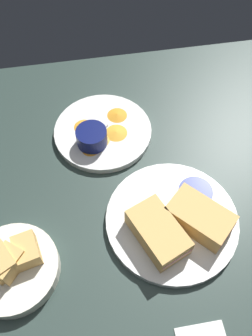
% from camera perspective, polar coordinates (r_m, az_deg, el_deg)
% --- Properties ---
extents(ground_plane, '(1.10, 1.10, 0.03)m').
position_cam_1_polar(ground_plane, '(0.77, 1.25, -9.25)').
color(ground_plane, '#283833').
extents(plate_sandwich_main, '(0.28, 0.28, 0.02)m').
position_cam_1_polar(plate_sandwich_main, '(0.75, 7.59, -8.56)').
color(plate_sandwich_main, silver).
rests_on(plate_sandwich_main, ground_plane).
extents(sandwich_half_near, '(0.15, 0.12, 0.05)m').
position_cam_1_polar(sandwich_half_near, '(0.70, 5.31, -10.56)').
color(sandwich_half_near, tan).
rests_on(sandwich_half_near, plate_sandwich_main).
extents(sandwich_half_far, '(0.15, 0.14, 0.05)m').
position_cam_1_polar(sandwich_half_far, '(0.73, 12.11, -8.02)').
color(sandwich_half_far, tan).
rests_on(sandwich_half_far, plate_sandwich_main).
extents(ramekin_dark_sauce, '(0.07, 0.07, 0.04)m').
position_cam_1_polar(ramekin_dark_sauce, '(0.75, 11.26, -4.54)').
color(ramekin_dark_sauce, navy).
rests_on(ramekin_dark_sauce, plate_sandwich_main).
extents(spoon_by_dark_ramekin, '(0.07, 0.09, 0.01)m').
position_cam_1_polar(spoon_by_dark_ramekin, '(0.74, 8.15, -7.93)').
color(spoon_by_dark_ramekin, silver).
rests_on(spoon_by_dark_ramekin, plate_sandwich_main).
extents(plate_chips_companion, '(0.25, 0.25, 0.02)m').
position_cam_1_polar(plate_chips_companion, '(0.88, -3.85, 6.09)').
color(plate_chips_companion, silver).
rests_on(plate_chips_companion, ground_plane).
extents(ramekin_light_gravy, '(0.07, 0.07, 0.04)m').
position_cam_1_polar(ramekin_light_gravy, '(0.83, -5.72, 5.20)').
color(ramekin_light_gravy, '#0C144C').
rests_on(ramekin_light_gravy, plate_chips_companion).
extents(spoon_by_gravy_ramekin, '(0.08, 0.08, 0.01)m').
position_cam_1_polar(spoon_by_gravy_ramekin, '(0.85, -6.01, 4.39)').
color(spoon_by_gravy_ramekin, silver).
rests_on(spoon_by_gravy_ramekin, plate_chips_companion).
extents(plantain_chip_scatter, '(0.15, 0.15, 0.01)m').
position_cam_1_polar(plantain_chip_scatter, '(0.86, -4.00, 6.07)').
color(plantain_chip_scatter, orange).
rests_on(plantain_chip_scatter, plate_chips_companion).
extents(bread_basket_rear, '(0.18, 0.18, 0.08)m').
position_cam_1_polar(bread_basket_rear, '(0.72, -18.31, -15.24)').
color(bread_basket_rear, silver).
rests_on(bread_basket_rear, ground_plane).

